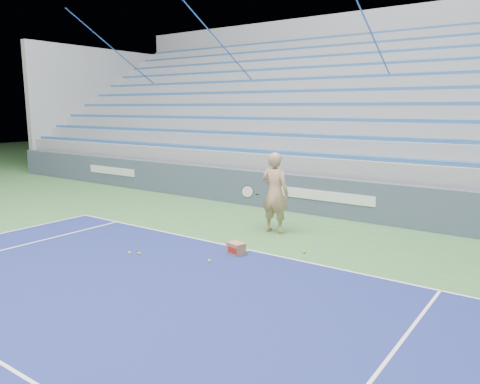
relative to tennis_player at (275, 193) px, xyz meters
name	(u,v)px	position (x,y,z in m)	size (l,w,h in m)	color
sponsor_barrier	(323,196)	(0.16, 2.37, -0.44)	(30.00, 0.32, 1.10)	#404C61
bleachers	(391,126)	(0.15, 8.09, 1.36)	(31.00, 9.15, 7.30)	#919399
tennis_player	(275,193)	(0.00, 0.00, 0.00)	(0.98, 0.87, 1.99)	tan
ball_box	(236,249)	(0.29, -2.01, -0.87)	(0.40, 0.34, 0.26)	#9A6F4A
tennis_ball_0	(246,252)	(0.42, -1.82, -0.96)	(0.07, 0.07, 0.07)	#AED82C
tennis_ball_1	(239,248)	(0.15, -1.70, -0.96)	(0.07, 0.07, 0.07)	#AED82C
tennis_ball_2	(304,252)	(1.42, -1.09, -0.96)	(0.07, 0.07, 0.07)	#AED82C
tennis_ball_3	(130,253)	(-1.52, -3.32, -0.96)	(0.07, 0.07, 0.07)	#AED82C
tennis_ball_4	(139,253)	(-1.33, -3.23, -0.96)	(0.07, 0.07, 0.07)	#AED82C
tennis_ball_5	(209,261)	(0.17, -2.74, -0.96)	(0.07, 0.07, 0.07)	#AED82C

